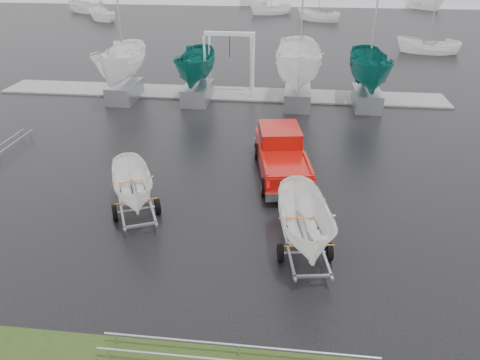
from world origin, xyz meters
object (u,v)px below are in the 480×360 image
Objects in this scene: trailer_hitched at (308,187)px; trailer_parked at (130,158)px; pickup_truck at (281,152)px; boat_hoist at (230,55)px.

trailer_hitched is 6.68m from trailer_parked.
pickup_truck is 12.34m from boat_hoist.
pickup_truck is at bearing 14.53° from trailer_parked.
pickup_truck is 6.55m from trailer_hitched.
trailer_parked is at bearing 153.40° from trailer_hitched.
trailer_parked is (-6.37, 1.99, -0.26)m from trailer_hitched.
boat_hoist is at bearing 99.28° from pickup_truck.
trailer_parked is at bearing -150.67° from pickup_truck.
trailer_hitched is at bearing -41.40° from trailer_parked.
trailer_hitched is (1.02, -6.26, 1.64)m from pickup_truck.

